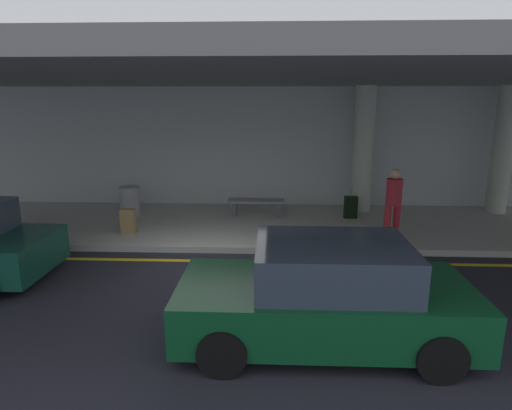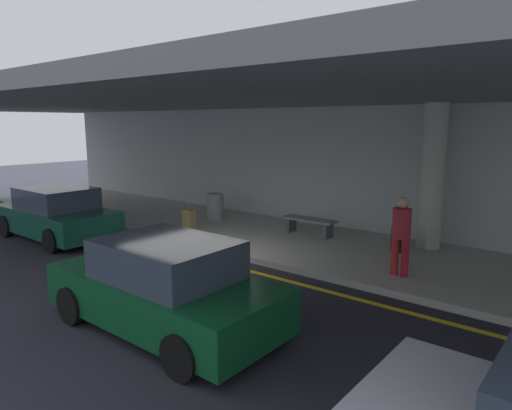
# 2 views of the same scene
# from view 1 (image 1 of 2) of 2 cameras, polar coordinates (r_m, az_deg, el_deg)

# --- Properties ---
(ground_plane) EXTENTS (60.00, 60.00, 0.00)m
(ground_plane) POSITION_cam_1_polar(r_m,az_deg,el_deg) (9.00, -6.78, -8.56)
(ground_plane) COLOR #24242E
(sidewalk) EXTENTS (26.00, 4.20, 0.15)m
(sidewalk) POSITION_cam_1_polar(r_m,az_deg,el_deg) (11.88, -4.46, -2.56)
(sidewalk) COLOR #B1B2AA
(sidewalk) RESTS_ON ground
(lane_stripe_yellow) EXTENTS (26.00, 0.14, 0.01)m
(lane_stripe_yellow) POSITION_cam_1_polar(r_m,az_deg,el_deg) (9.47, -6.29, -7.36)
(lane_stripe_yellow) COLOR yellow
(lane_stripe_yellow) RESTS_ON ground
(support_column_far_left) EXTENTS (0.58, 0.58, 3.65)m
(support_column_far_left) POSITION_cam_1_polar(r_m,az_deg,el_deg) (13.06, 13.98, 7.07)
(support_column_far_left) COLOR #ABB5A6
(support_column_far_left) RESTS_ON sidewalk
(support_column_left_mid) EXTENTS (0.58, 0.58, 3.65)m
(support_column_left_mid) POSITION_cam_1_polar(r_m,az_deg,el_deg) (14.41, 29.86, 6.25)
(support_column_left_mid) COLOR #ACB5A5
(support_column_left_mid) RESTS_ON sidewalk
(ceiling_overhang) EXTENTS (28.00, 13.20, 0.30)m
(ceiling_overhang) POSITION_cam_1_polar(r_m,az_deg,el_deg) (10.92, -5.17, 16.57)
(ceiling_overhang) COLOR slate
(ceiling_overhang) RESTS_ON support_column_far_left
(terminal_back_wall) EXTENTS (26.00, 0.30, 3.80)m
(terminal_back_wall) POSITION_cam_1_polar(r_m,az_deg,el_deg) (13.72, -3.49, 7.43)
(terminal_back_wall) COLOR #A9B2B2
(terminal_back_wall) RESTS_ON ground
(car_dark_green) EXTENTS (4.10, 1.92, 1.50)m
(car_dark_green) POSITION_cam_1_polar(r_m,az_deg,el_deg) (6.28, 9.22, -11.78)
(car_dark_green) COLOR #0D4021
(car_dark_green) RESTS_ON ground
(person_waiting_for_ride) EXTENTS (0.38, 0.38, 1.68)m
(person_waiting_for_ride) POSITION_cam_1_polar(r_m,az_deg,el_deg) (10.78, 17.76, 0.82)
(person_waiting_for_ride) COLOR #B02627
(person_waiting_for_ride) RESTS_ON sidewalk
(suitcase_upright_primary) EXTENTS (0.36, 0.22, 0.90)m
(suitcase_upright_primary) POSITION_cam_1_polar(r_m,az_deg,el_deg) (11.20, -16.55, -2.05)
(suitcase_upright_primary) COLOR olive
(suitcase_upright_primary) RESTS_ON sidewalk
(suitcase_upright_secondary) EXTENTS (0.36, 0.22, 0.90)m
(suitcase_upright_secondary) POSITION_cam_1_polar(r_m,az_deg,el_deg) (12.43, 12.42, -0.27)
(suitcase_upright_secondary) COLOR black
(suitcase_upright_secondary) RESTS_ON sidewalk
(bench_metal) EXTENTS (1.60, 0.50, 0.48)m
(bench_metal) POSITION_cam_1_polar(r_m,az_deg,el_deg) (12.31, 0.01, 0.11)
(bench_metal) COLOR slate
(bench_metal) RESTS_ON sidewalk
(trash_bin_steel) EXTENTS (0.56, 0.56, 0.85)m
(trash_bin_steel) POSITION_cam_1_polar(r_m,az_deg,el_deg) (12.85, -16.34, 0.47)
(trash_bin_steel) COLOR gray
(trash_bin_steel) RESTS_ON sidewalk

